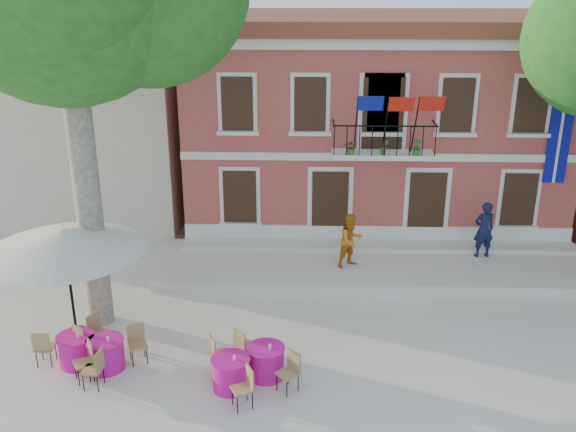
{
  "coord_description": "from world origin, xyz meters",
  "views": [
    {
      "loc": [
        -0.41,
        -14.13,
        8.82
      ],
      "look_at": [
        -0.93,
        3.5,
        2.16
      ],
      "focal_mm": 40.0,
      "sensor_mm": 36.0,
      "label": 1
    }
  ],
  "objects_px": {
    "pedestrian_orange": "(351,240)",
    "cafe_table_2": "(76,348)",
    "cafe_table_1": "(266,361)",
    "cafe_table_3": "(231,372)",
    "pedestrian_navy": "(484,230)",
    "patio_umbrella": "(64,240)",
    "cafe_table_0": "(106,353)"
  },
  "relations": [
    {
      "from": "pedestrian_orange",
      "to": "cafe_table_1",
      "type": "relative_size",
      "value": 1.02
    },
    {
      "from": "pedestrian_orange",
      "to": "cafe_table_2",
      "type": "relative_size",
      "value": 0.91
    },
    {
      "from": "cafe_table_0",
      "to": "pedestrian_orange",
      "type": "bearing_deg",
      "value": 40.98
    },
    {
      "from": "patio_umbrella",
      "to": "cafe_table_1",
      "type": "xyz_separation_m",
      "value": [
        5.08,
        -1.71,
        -2.25
      ]
    },
    {
      "from": "pedestrian_orange",
      "to": "cafe_table_1",
      "type": "bearing_deg",
      "value": -147.1
    },
    {
      "from": "pedestrian_navy",
      "to": "cafe_table_2",
      "type": "xyz_separation_m",
      "value": [
        -11.14,
        -6.0,
        -0.79
      ]
    },
    {
      "from": "cafe_table_0",
      "to": "cafe_table_1",
      "type": "bearing_deg",
      "value": -3.16
    },
    {
      "from": "cafe_table_2",
      "to": "patio_umbrella",
      "type": "bearing_deg",
      "value": 110.46
    },
    {
      "from": "pedestrian_orange",
      "to": "cafe_table_1",
      "type": "xyz_separation_m",
      "value": [
        -2.29,
        -5.51,
        -0.74
      ]
    },
    {
      "from": "cafe_table_3",
      "to": "pedestrian_navy",
      "type": "bearing_deg",
      "value": 43.05
    },
    {
      "from": "pedestrian_orange",
      "to": "cafe_table_0",
      "type": "height_order",
      "value": "pedestrian_orange"
    },
    {
      "from": "pedestrian_navy",
      "to": "pedestrian_orange",
      "type": "relative_size",
      "value": 1.08
    },
    {
      "from": "patio_umbrella",
      "to": "pedestrian_orange",
      "type": "bearing_deg",
      "value": 27.28
    },
    {
      "from": "pedestrian_navy",
      "to": "cafe_table_1",
      "type": "relative_size",
      "value": 1.09
    },
    {
      "from": "cafe_table_2",
      "to": "cafe_table_3",
      "type": "xyz_separation_m",
      "value": [
        3.81,
        -0.85,
        -0.01
      ]
    },
    {
      "from": "cafe_table_3",
      "to": "patio_umbrella",
      "type": "bearing_deg",
      "value": 153.06
    },
    {
      "from": "cafe_table_0",
      "to": "cafe_table_1",
      "type": "xyz_separation_m",
      "value": [
        3.82,
        -0.21,
        -0.01
      ]
    },
    {
      "from": "cafe_table_1",
      "to": "cafe_table_3",
      "type": "xyz_separation_m",
      "value": [
        -0.77,
        -0.48,
        0.0
      ]
    },
    {
      "from": "pedestrian_navy",
      "to": "patio_umbrella",
      "type": "bearing_deg",
      "value": 11.09
    },
    {
      "from": "cafe_table_0",
      "to": "cafe_table_2",
      "type": "distance_m",
      "value": 0.78
    },
    {
      "from": "pedestrian_orange",
      "to": "cafe_table_2",
      "type": "height_order",
      "value": "pedestrian_orange"
    },
    {
      "from": "pedestrian_navy",
      "to": "cafe_table_2",
      "type": "relative_size",
      "value": 0.99
    },
    {
      "from": "cafe_table_0",
      "to": "cafe_table_1",
      "type": "relative_size",
      "value": 1.1
    },
    {
      "from": "pedestrian_orange",
      "to": "cafe_table_2",
      "type": "distance_m",
      "value": 8.61
    },
    {
      "from": "cafe_table_1",
      "to": "pedestrian_navy",
      "type": "bearing_deg",
      "value": 44.14
    },
    {
      "from": "pedestrian_orange",
      "to": "patio_umbrella",
      "type": "bearing_deg",
      "value": 172.73
    },
    {
      "from": "patio_umbrella",
      "to": "cafe_table_3",
      "type": "bearing_deg",
      "value": -26.94
    },
    {
      "from": "pedestrian_navy",
      "to": "cafe_table_3",
      "type": "xyz_separation_m",
      "value": [
        -7.33,
        -6.85,
        -0.8
      ]
    },
    {
      "from": "patio_umbrella",
      "to": "pedestrian_navy",
      "type": "bearing_deg",
      "value": 21.79
    },
    {
      "from": "pedestrian_navy",
      "to": "cafe_table_2",
      "type": "distance_m",
      "value": 12.68
    },
    {
      "from": "pedestrian_orange",
      "to": "cafe_table_3",
      "type": "bearing_deg",
      "value": -151.57
    },
    {
      "from": "patio_umbrella",
      "to": "cafe_table_3",
      "type": "distance_m",
      "value": 5.34
    }
  ]
}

